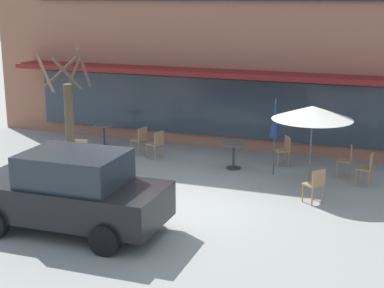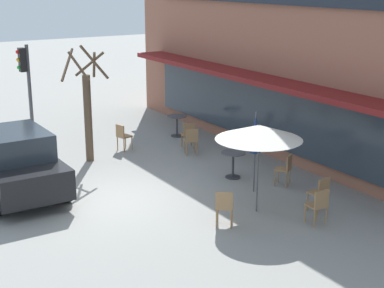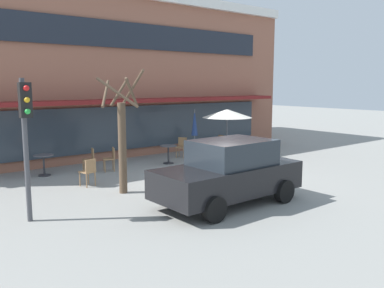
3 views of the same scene
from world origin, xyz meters
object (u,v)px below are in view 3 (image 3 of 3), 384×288
cafe_chair_2 (220,143)px  cafe_chair_5 (182,146)px  cafe_table_near_wall (44,162)px  cafe_chair_0 (239,144)px  patio_umbrella_green_folded (227,113)px  parked_sedan (229,172)px  street_tree (122,137)px  traffic_light_pole (26,126)px  cafe_chair_3 (90,158)px  patio_umbrella_cream_folded (195,123)px  cafe_table_streetside (168,151)px  cafe_chair_4 (89,170)px  cafe_chair_1 (111,157)px  cafe_chair_6 (253,151)px

cafe_chair_2 → cafe_chair_5: same height
cafe_table_near_wall → cafe_chair_5: cafe_chair_5 is taller
cafe_chair_0 → cafe_chair_2: bearing=133.4°
cafe_table_near_wall → patio_umbrella_green_folded: size_ratio=0.35×
parked_sedan → street_tree: size_ratio=1.14×
street_tree → traffic_light_pole: (-3.01, -0.97, 0.61)m
cafe_chair_3 → cafe_chair_5: size_ratio=1.00×
patio_umbrella_green_folded → traffic_light_pole: size_ratio=0.65×
cafe_chair_0 → traffic_light_pole: 11.22m
patio_umbrella_cream_folded → parked_sedan: (-3.20, -5.49, -0.75)m
cafe_table_streetside → patio_umbrella_cream_folded: patio_umbrella_cream_folded is taller
cafe_table_near_wall → cafe_chair_4: 2.51m
patio_umbrella_green_folded → cafe_chair_4: (-6.54, -0.54, -1.50)m
patio_umbrella_green_folded → cafe_chair_3: size_ratio=2.47×
cafe_chair_1 → parked_sedan: (0.57, -5.84, 0.35)m
cafe_chair_3 → patio_umbrella_cream_folded: bearing=-8.3°
street_tree → patio_umbrella_cream_folded: bearing=28.8°
cafe_table_near_wall → cafe_chair_5: bearing=-0.9°
cafe_chair_3 → cafe_chair_5: bearing=4.6°
patio_umbrella_cream_folded → traffic_light_pole: size_ratio=0.65×
cafe_chair_3 → traffic_light_pole: bearing=-128.8°
cafe_chair_1 → street_tree: size_ratio=0.24×
cafe_chair_6 → traffic_light_pole: bearing=-169.9°
cafe_chair_2 → cafe_chair_5: size_ratio=1.00×
cafe_chair_0 → cafe_chair_4: 8.05m
cafe_table_near_wall → street_tree: (1.10, -3.81, 1.17)m
patio_umbrella_cream_folded → cafe_chair_6: bearing=-53.4°
cafe_chair_4 → cafe_chair_1: bearing=45.6°
cafe_chair_4 → parked_sedan: parked_sedan is taller
cafe_chair_1 → cafe_chair_4: 2.34m
cafe_chair_5 → traffic_light_pole: size_ratio=0.26×
cafe_table_streetside → street_tree: 4.83m
cafe_table_near_wall → street_tree: size_ratio=0.21×
cafe_chair_5 → traffic_light_pole: traffic_light_pole is taller
patio_umbrella_cream_folded → cafe_chair_1: patio_umbrella_cream_folded is taller
cafe_chair_4 → parked_sedan: 4.73m
parked_sedan → cafe_chair_2: bearing=49.4°
cafe_chair_2 → cafe_chair_3: 6.43m
patio_umbrella_green_folded → cafe_chair_2: (0.82, 1.31, -1.50)m
cafe_chair_6 → street_tree: bearing=-173.6°
cafe_chair_5 → street_tree: size_ratio=0.24×
cafe_table_streetside → traffic_light_pole: size_ratio=0.22×
cafe_table_streetside → patio_umbrella_green_folded: 2.97m
traffic_light_pole → street_tree: bearing=17.8°
cafe_chair_2 → cafe_chair_5: (-1.88, 0.49, 0.00)m
cafe_chair_4 → street_tree: street_tree is taller
cafe_chair_4 → cafe_chair_6: bearing=-5.5°
street_tree → traffic_light_pole: 3.22m
patio_umbrella_green_folded → patio_umbrella_cream_folded: (-1.14, 0.78, -0.39)m
patio_umbrella_green_folded → cafe_chair_0: bearing=25.9°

